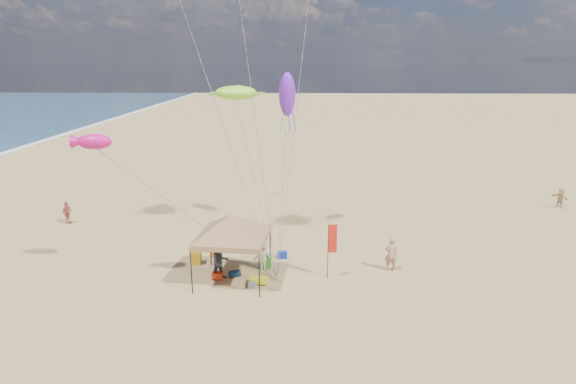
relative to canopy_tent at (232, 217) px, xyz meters
The scene contains 19 objects.
ground 4.39m from the canopy_tent, 11.19° to the right, with size 280.00×280.00×0.00m, color tan.
canopy_tent is the anchor object (origin of this frame).
feather_flag 5.17m from the canopy_tent, ahead, with size 0.46×0.05×2.98m.
cooler_red 3.33m from the canopy_tent, behind, with size 0.54×0.38×0.38m, color red.
cooler_blue 4.91m from the canopy_tent, 50.13° to the left, with size 0.54×0.38×0.38m, color navy.
bag_navy 3.25m from the canopy_tent, 88.12° to the left, with size 0.36×0.36×0.60m, color #0D233D.
bag_orange 4.69m from the canopy_tent, 115.47° to the left, with size 0.36×0.36×0.60m, color orange.
chair_green 3.77m from the canopy_tent, 45.41° to the left, with size 0.50×0.50×0.70m, color #2C8D19.
chair_yellow 4.31m from the canopy_tent, 140.11° to the left, with size 0.50×0.50×0.70m, color gold.
crate_grey 3.53m from the canopy_tent, 39.43° to the right, with size 0.34×0.30×0.28m, color slate.
beach_cart 3.49m from the canopy_tent, 17.09° to the right, with size 0.90×0.50×0.24m, color #CDD417.
person_near_a 8.67m from the canopy_tent, ahead, with size 0.68×0.45×1.86m, color tan.
person_near_b 2.56m from the canopy_tent, behind, with size 0.92×0.71×1.88m, color #353848.
person_near_c 3.28m from the canopy_tent, 43.73° to the left, with size 1.00×0.57×1.54m, color beige.
person_far_a 15.31m from the canopy_tent, 146.56° to the left, with size 0.91×0.38×1.55m, color #B55045.
person_far_c 26.59m from the canopy_tent, 29.45° to the left, with size 1.41×0.45×1.52m, color tan.
turtle_kite 8.86m from the canopy_tent, 94.65° to the left, with size 2.57×2.06×0.86m, color #9FFF31.
fish_kite 7.35m from the canopy_tent, behind, with size 1.65×0.83×0.73m, color #D9107C.
squid_kite 9.89m from the canopy_tent, 72.52° to the left, with size 1.05×1.05×2.72m, color purple.
Camera 1 is at (0.72, -21.50, 10.86)m, focal length 29.59 mm.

